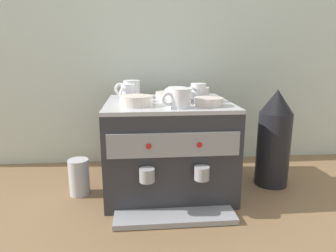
% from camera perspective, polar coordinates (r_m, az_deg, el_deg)
% --- Properties ---
extents(ground_plane, '(4.00, 4.00, 0.00)m').
position_cam_1_polar(ground_plane, '(1.43, 0.00, -11.31)').
color(ground_plane, brown).
extents(tiled_backsplash_wall, '(2.80, 0.03, 0.93)m').
position_cam_1_polar(tiled_backsplash_wall, '(1.69, -1.22, 8.92)').
color(tiled_backsplash_wall, silver).
rests_on(tiled_backsplash_wall, ground_plane).
extents(espresso_machine, '(0.53, 0.58, 0.40)m').
position_cam_1_polar(espresso_machine, '(1.35, 0.02, -3.82)').
color(espresso_machine, '#2D2D33').
rests_on(espresso_machine, ground_plane).
extents(ceramic_cup_0, '(0.12, 0.08, 0.08)m').
position_cam_1_polar(ceramic_cup_0, '(1.43, -6.98, 6.88)').
color(ceramic_cup_0, white).
rests_on(ceramic_cup_0, espresso_machine).
extents(ceramic_cup_1, '(0.07, 0.10, 0.07)m').
position_cam_1_polar(ceramic_cup_1, '(1.31, -7.52, 6.14)').
color(ceramic_cup_1, white).
rests_on(ceramic_cup_1, espresso_machine).
extents(ceramic_cup_2, '(0.09, 0.11, 0.07)m').
position_cam_1_polar(ceramic_cup_2, '(1.26, 1.55, 5.80)').
color(ceramic_cup_2, white).
rests_on(ceramic_cup_2, espresso_machine).
extents(ceramic_cup_3, '(0.11, 0.08, 0.07)m').
position_cam_1_polar(ceramic_cup_3, '(1.15, 2.05, 5.19)').
color(ceramic_cup_3, white).
rests_on(ceramic_cup_3, espresso_machine).
extents(ceramic_cup_4, '(0.09, 0.09, 0.08)m').
position_cam_1_polar(ceramic_cup_4, '(1.30, 5.57, 6.21)').
color(ceramic_cup_4, white).
rests_on(ceramic_cup_4, espresso_machine).
extents(ceramic_bowl_0, '(0.12, 0.12, 0.03)m').
position_cam_1_polar(ceramic_bowl_0, '(1.40, 0.19, 5.76)').
color(ceramic_bowl_0, beige).
rests_on(ceramic_bowl_0, espresso_machine).
extents(ceramic_bowl_1, '(0.11, 0.11, 0.04)m').
position_cam_1_polar(ceramic_bowl_1, '(1.46, 5.62, 6.30)').
color(ceramic_bowl_1, beige).
rests_on(ceramic_bowl_1, espresso_machine).
extents(ceramic_bowl_2, '(0.11, 0.11, 0.03)m').
position_cam_1_polar(ceramic_bowl_2, '(1.21, 7.64, 4.48)').
color(ceramic_bowl_2, beige).
rests_on(ceramic_bowl_2, espresso_machine).
extents(ceramic_bowl_3, '(0.13, 0.13, 0.04)m').
position_cam_1_polar(ceramic_bowl_3, '(1.21, -5.95, 4.67)').
color(ceramic_bowl_3, beige).
rests_on(ceramic_bowl_3, espresso_machine).
extents(coffee_grinder, '(0.15, 0.15, 0.44)m').
position_cam_1_polar(coffee_grinder, '(1.47, 19.21, -2.21)').
color(coffee_grinder, black).
rests_on(coffee_grinder, ground_plane).
extents(milk_pitcher, '(0.09, 0.09, 0.16)m').
position_cam_1_polar(milk_pitcher, '(1.39, -16.27, -9.15)').
color(milk_pitcher, '#B7B7BC').
rests_on(milk_pitcher, ground_plane).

